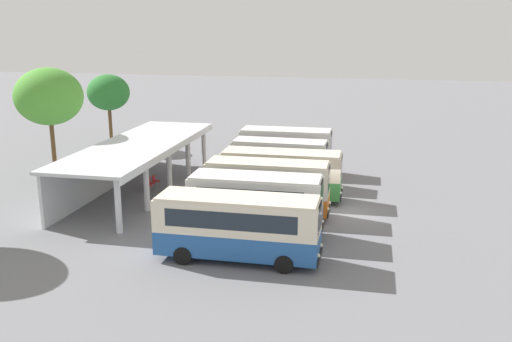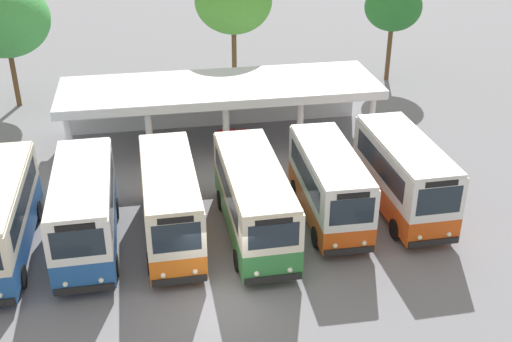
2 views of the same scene
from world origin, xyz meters
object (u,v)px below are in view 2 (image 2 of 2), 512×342
(city_bus_fourth_amber, at_px, (254,198))
(waiting_chair_second_from_end, at_px, (232,135))
(city_bus_far_end_green, at_px, (403,174))
(waiting_chair_middle_seat, at_px, (242,135))
(city_bus_fifth_blue, at_px, (329,183))
(city_bus_middle_cream, at_px, (170,201))
(waiting_chair_end_by_column, at_px, (222,136))
(city_bus_second_in_row, at_px, (84,208))

(city_bus_fourth_amber, distance_m, waiting_chair_second_from_end, 9.49)
(city_bus_far_end_green, distance_m, waiting_chair_middle_seat, 10.46)
(city_bus_fifth_blue, height_order, waiting_chair_second_from_end, city_bus_fifth_blue)
(city_bus_middle_cream, relative_size, waiting_chair_second_from_end, 8.73)
(waiting_chair_end_by_column, xyz_separation_m, waiting_chair_second_from_end, (0.58, 0.00, 0.00))
(waiting_chair_second_from_end, bearing_deg, city_bus_fourth_amber, -92.37)
(city_bus_fourth_amber, relative_size, city_bus_far_end_green, 1.12)
(city_bus_middle_cream, height_order, waiting_chair_second_from_end, city_bus_middle_cream)
(city_bus_second_in_row, xyz_separation_m, waiting_chair_middle_seat, (7.90, 9.04, -1.35))
(city_bus_second_in_row, height_order, city_bus_fourth_amber, city_bus_second_in_row)
(city_bus_middle_cream, distance_m, waiting_chair_middle_seat, 10.15)
(city_bus_second_in_row, distance_m, city_bus_middle_cream, 3.47)
(waiting_chair_end_by_column, relative_size, waiting_chair_middle_seat, 1.00)
(city_bus_fourth_amber, relative_size, city_bus_fifth_blue, 1.16)
(waiting_chair_end_by_column, bearing_deg, waiting_chair_second_from_end, 0.20)
(city_bus_fourth_amber, bearing_deg, waiting_chair_middle_seat, 84.06)
(city_bus_fourth_amber, bearing_deg, waiting_chair_end_by_column, 91.15)
(city_bus_fifth_blue, bearing_deg, city_bus_far_end_green, 1.81)
(city_bus_middle_cream, bearing_deg, waiting_chair_middle_seat, 63.84)
(city_bus_far_end_green, relative_size, waiting_chair_second_from_end, 8.28)
(city_bus_second_in_row, height_order, waiting_chair_end_by_column, city_bus_second_in_row)
(city_bus_second_in_row, bearing_deg, waiting_chair_middle_seat, 48.83)
(waiting_chair_end_by_column, height_order, waiting_chair_second_from_end, same)
(city_bus_second_in_row, bearing_deg, city_bus_fourth_amber, -2.08)
(city_bus_fourth_amber, bearing_deg, city_bus_middle_cream, 175.72)
(waiting_chair_middle_seat, bearing_deg, waiting_chair_end_by_column, 174.75)
(city_bus_fourth_amber, height_order, waiting_chair_second_from_end, city_bus_fourth_amber)
(waiting_chair_second_from_end, bearing_deg, waiting_chair_end_by_column, -179.80)
(city_bus_second_in_row, distance_m, waiting_chair_middle_seat, 12.08)
(city_bus_fifth_blue, relative_size, waiting_chair_middle_seat, 8.01)
(city_bus_far_end_green, distance_m, waiting_chair_end_by_column, 11.24)
(city_bus_fourth_amber, xyz_separation_m, waiting_chair_second_from_end, (0.39, 9.40, -1.28))
(city_bus_middle_cream, relative_size, city_bus_fourth_amber, 0.94)
(city_bus_fifth_blue, distance_m, waiting_chair_second_from_end, 9.31)
(city_bus_fifth_blue, xyz_separation_m, waiting_chair_middle_seat, (-2.50, 8.59, -1.28))
(city_bus_second_in_row, height_order, city_bus_fifth_blue, city_bus_second_in_row)
(city_bus_second_in_row, xyz_separation_m, waiting_chair_end_by_column, (6.75, 9.14, -1.35))
(city_bus_middle_cream, xyz_separation_m, waiting_chair_middle_seat, (4.43, 9.03, -1.33))
(city_bus_middle_cream, relative_size, waiting_chair_end_by_column, 8.73)
(city_bus_second_in_row, height_order, city_bus_middle_cream, city_bus_second_in_row)
(city_bus_second_in_row, bearing_deg, city_bus_middle_cream, 0.13)
(city_bus_fifth_blue, xyz_separation_m, waiting_chair_second_from_end, (-3.08, 8.70, -1.28))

